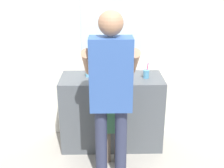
% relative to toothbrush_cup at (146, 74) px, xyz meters
% --- Properties ---
extents(ground_plane, '(14.00, 14.00, 0.00)m').
position_rel_toothbrush_cup_xyz_m(ground_plane, '(-0.41, -0.27, -0.95)').
color(ground_plane, '#9E998E').
extents(back_wall, '(4.40, 0.10, 2.70)m').
position_rel_toothbrush_cup_xyz_m(back_wall, '(-0.41, 0.35, 0.41)').
color(back_wall, silver).
rests_on(back_wall, ground).
extents(vanity_cabinet, '(1.23, 0.54, 0.89)m').
position_rel_toothbrush_cup_xyz_m(vanity_cabinet, '(-0.41, 0.03, -0.50)').
color(vanity_cabinet, '#4C5156').
rests_on(vanity_cabinet, ground).
extents(sink_basin, '(0.37, 0.37, 0.11)m').
position_rel_toothbrush_cup_xyz_m(sink_basin, '(-0.41, 0.01, 0.01)').
color(sink_basin, silver).
rests_on(sink_basin, vanity_cabinet).
extents(faucet, '(0.18, 0.14, 0.18)m').
position_rel_toothbrush_cup_xyz_m(faucet, '(-0.41, 0.23, 0.03)').
color(faucet, '#B7BABF').
rests_on(faucet, vanity_cabinet).
extents(toothbrush_cup, '(0.07, 0.07, 0.21)m').
position_rel_toothbrush_cup_xyz_m(toothbrush_cup, '(0.00, 0.00, 0.00)').
color(toothbrush_cup, '#4C8EB2').
rests_on(toothbrush_cup, vanity_cabinet).
extents(soap_bottle, '(0.06, 0.06, 0.17)m').
position_rel_toothbrush_cup_xyz_m(soap_bottle, '(-0.69, 0.06, 0.02)').
color(soap_bottle, '#66B2D1').
rests_on(soap_bottle, vanity_cabinet).
extents(child_toddler, '(0.27, 0.27, 0.88)m').
position_rel_toothbrush_cup_xyz_m(child_toddler, '(-0.41, -0.38, -0.42)').
color(child_toddler, '#6B5B4C').
rests_on(child_toddler, ground).
extents(adult_parent, '(0.54, 0.57, 1.75)m').
position_rel_toothbrush_cup_xyz_m(adult_parent, '(-0.43, -0.63, 0.11)').
color(adult_parent, '#2D334C').
rests_on(adult_parent, ground).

